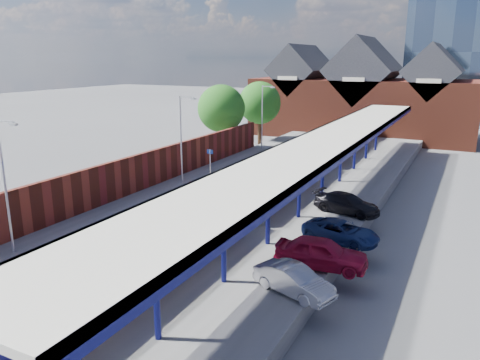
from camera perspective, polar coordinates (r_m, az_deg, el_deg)
The scene contains 22 objects.
ground at distance 43.01m, azimuth 6.22°, elevation -0.06°, with size 240.00×240.00×0.00m, color #5B5B5E.
ballast_bed at distance 34.18m, azimuth 0.30°, elevation -3.83°, with size 6.00×76.00×0.06m, color #473D33.
rails at distance 34.15m, azimuth 0.30°, elevation -3.68°, with size 4.51×76.00×0.14m.
left_platform at distance 36.69m, azimuth -7.43°, elevation -1.88°, with size 5.00×76.00×1.00m, color #565659.
right_platform at distance 31.97m, azimuth 10.01°, elevation -4.50°, with size 6.00×76.00×1.00m, color #565659.
coping_left at distance 35.33m, azimuth -4.28°, elevation -1.56°, with size 0.30×76.00×0.05m, color silver.
coping_right at distance 32.67m, azimuth 5.27°, elevation -2.94°, with size 0.30×76.00×0.05m, color silver.
yellow_line at distance 35.63m, azimuth -5.11°, elevation -1.46°, with size 0.14×76.00×0.01m, color yellow.
train at distance 43.00m, azimuth 8.64°, elevation 2.76°, with size 3.00×65.93×3.45m.
canopy at distance 32.74m, azimuth 10.51°, elevation 4.54°, with size 4.50×52.00×4.48m.
lamp_post_b at distance 26.28m, azimuth -26.63°, elevation 0.15°, with size 1.48×0.18×7.00m.
lamp_post_c at distance 37.80m, azimuth -7.05°, elevation 5.61°, with size 1.48×0.18×7.00m.
lamp_post_d at distance 51.75m, azimuth 2.86°, elevation 8.13°, with size 1.48×0.18×7.00m.
platform_sign at distance 39.18m, azimuth -3.66°, elevation 2.58°, with size 0.55×0.08×2.50m.
brick_wall at distance 32.96m, azimuth -17.59°, elevation -0.84°, with size 0.35×50.00×3.86m.
station_building at distance 68.79m, azimuth 14.69°, elevation 9.68°, with size 30.00×12.12×13.78m.
tree_near at distance 51.60m, azimuth -2.19°, elevation 8.52°, with size 5.20×5.20×8.10m.
tree_far at distance 58.29m, azimuth 2.52°, elevation 9.23°, with size 5.20×5.20×8.10m.
parked_car_red at distance 23.16m, azimuth 9.88°, elevation -8.74°, with size 1.79×4.46×1.52m, color maroon.
parked_car_silver at distance 20.69m, azimuth 6.57°, elevation -12.03°, with size 1.30×3.72×1.23m, color #B5B5BA.
parked_car_dark at distance 31.46m, azimuth 12.89°, elevation -2.79°, with size 1.79×4.40×1.28m, color black.
parked_car_blue at distance 26.53m, azimuth 12.21°, elevation -6.17°, with size 1.95×4.24×1.18m, color navy.
Camera 1 is at (14.36, -9.06, 10.88)m, focal length 35.00 mm.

